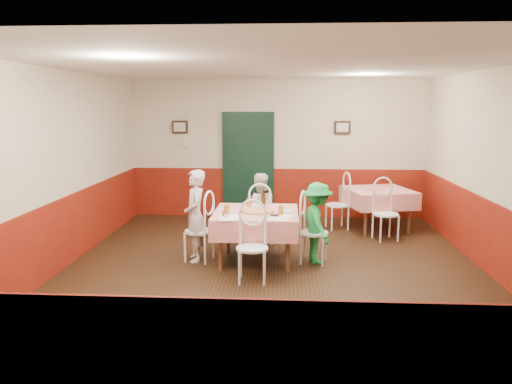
# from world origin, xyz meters

# --- Properties ---
(floor) EXTENTS (7.00, 7.00, 0.00)m
(floor) POSITION_xyz_m (0.00, 0.00, 0.00)
(floor) COLOR black
(floor) RESTS_ON ground
(ceiling) EXTENTS (7.00, 7.00, 0.00)m
(ceiling) POSITION_xyz_m (0.00, 0.00, 2.80)
(ceiling) COLOR white
(ceiling) RESTS_ON back_wall
(back_wall) EXTENTS (6.00, 0.10, 2.80)m
(back_wall) POSITION_xyz_m (0.00, 3.50, 1.40)
(back_wall) COLOR beige
(back_wall) RESTS_ON ground
(front_wall) EXTENTS (6.00, 0.10, 2.80)m
(front_wall) POSITION_xyz_m (0.00, -3.50, 1.40)
(front_wall) COLOR beige
(front_wall) RESTS_ON ground
(left_wall) EXTENTS (0.10, 7.00, 2.80)m
(left_wall) POSITION_xyz_m (-3.00, 0.00, 1.40)
(left_wall) COLOR beige
(left_wall) RESTS_ON ground
(right_wall) EXTENTS (0.10, 7.00, 2.80)m
(right_wall) POSITION_xyz_m (3.00, 0.00, 1.40)
(right_wall) COLOR beige
(right_wall) RESTS_ON ground
(wainscot_back) EXTENTS (6.00, 0.03, 1.00)m
(wainscot_back) POSITION_xyz_m (0.00, 3.48, 0.50)
(wainscot_back) COLOR maroon
(wainscot_back) RESTS_ON ground
(wainscot_front) EXTENTS (6.00, 0.03, 1.00)m
(wainscot_front) POSITION_xyz_m (0.00, -3.48, 0.50)
(wainscot_front) COLOR maroon
(wainscot_front) RESTS_ON ground
(wainscot_left) EXTENTS (0.03, 7.00, 1.00)m
(wainscot_left) POSITION_xyz_m (-2.98, 0.00, 0.50)
(wainscot_left) COLOR maroon
(wainscot_left) RESTS_ON ground
(wainscot_right) EXTENTS (0.03, 7.00, 1.00)m
(wainscot_right) POSITION_xyz_m (2.98, 0.00, 0.50)
(wainscot_right) COLOR maroon
(wainscot_right) RESTS_ON ground
(door) EXTENTS (0.96, 0.06, 2.10)m
(door) POSITION_xyz_m (-0.60, 3.45, 1.05)
(door) COLOR black
(door) RESTS_ON ground
(picture_left) EXTENTS (0.32, 0.03, 0.26)m
(picture_left) POSITION_xyz_m (-2.00, 3.45, 1.85)
(picture_left) COLOR black
(picture_left) RESTS_ON back_wall
(picture_right) EXTENTS (0.32, 0.03, 0.26)m
(picture_right) POSITION_xyz_m (1.30, 3.45, 1.85)
(picture_right) COLOR black
(picture_right) RESTS_ON back_wall
(thermostat) EXTENTS (0.10, 0.03, 0.10)m
(thermostat) POSITION_xyz_m (-1.90, 3.45, 1.50)
(thermostat) COLOR white
(thermostat) RESTS_ON back_wall
(main_table) EXTENTS (1.22, 1.22, 0.77)m
(main_table) POSITION_xyz_m (-0.26, 0.43, 0.38)
(main_table) COLOR red
(main_table) RESTS_ON ground
(second_table) EXTENTS (1.37, 1.37, 0.77)m
(second_table) POSITION_xyz_m (1.90, 2.51, 0.38)
(second_table) COLOR red
(second_table) RESTS_ON ground
(chair_left) EXTENTS (0.51, 0.51, 0.90)m
(chair_left) POSITION_xyz_m (-1.11, 0.43, 0.45)
(chair_left) COLOR white
(chair_left) RESTS_ON ground
(chair_right) EXTENTS (0.50, 0.50, 0.90)m
(chair_right) POSITION_xyz_m (0.59, 0.43, 0.45)
(chair_right) COLOR white
(chair_right) RESTS_ON ground
(chair_far) EXTENTS (0.47, 0.47, 0.90)m
(chair_far) POSITION_xyz_m (-0.26, 1.28, 0.45)
(chair_far) COLOR white
(chair_far) RESTS_ON ground
(chair_near) EXTENTS (0.43, 0.43, 0.90)m
(chair_near) POSITION_xyz_m (-0.25, -0.42, 0.45)
(chair_near) COLOR white
(chair_near) RESTS_ON ground
(chair_second_a) EXTENTS (0.51, 0.51, 0.90)m
(chair_second_a) POSITION_xyz_m (1.15, 2.51, 0.45)
(chair_second_a) COLOR white
(chair_second_a) RESTS_ON ground
(chair_second_b) EXTENTS (0.51, 0.51, 0.90)m
(chair_second_b) POSITION_xyz_m (1.90, 1.76, 0.45)
(chair_second_b) COLOR white
(chair_second_b) RESTS_ON ground
(pizza) EXTENTS (0.46, 0.46, 0.03)m
(pizza) POSITION_xyz_m (-0.23, 0.39, 0.78)
(pizza) COLOR #B74723
(pizza) RESTS_ON main_table
(plate_left) EXTENTS (0.25, 0.25, 0.01)m
(plate_left) POSITION_xyz_m (-0.70, 0.46, 0.77)
(plate_left) COLOR white
(plate_left) RESTS_ON main_table
(plate_right) EXTENTS (0.25, 0.25, 0.01)m
(plate_right) POSITION_xyz_m (0.19, 0.45, 0.77)
(plate_right) COLOR white
(plate_right) RESTS_ON main_table
(plate_far) EXTENTS (0.25, 0.25, 0.01)m
(plate_far) POSITION_xyz_m (-0.27, 0.87, 0.77)
(plate_far) COLOR white
(plate_far) RESTS_ON main_table
(glass_a) EXTENTS (0.08, 0.08, 0.14)m
(glass_a) POSITION_xyz_m (-0.66, 0.18, 0.83)
(glass_a) COLOR #BF7219
(glass_a) RESTS_ON main_table
(glass_b) EXTENTS (0.07, 0.07, 0.13)m
(glass_b) POSITION_xyz_m (0.11, 0.22, 0.83)
(glass_b) COLOR #BF7219
(glass_b) RESTS_ON main_table
(glass_c) EXTENTS (0.07, 0.07, 0.12)m
(glass_c) POSITION_xyz_m (-0.39, 0.80, 0.82)
(glass_c) COLOR #BF7219
(glass_c) RESTS_ON main_table
(beer_bottle) EXTENTS (0.07, 0.07, 0.24)m
(beer_bottle) POSITION_xyz_m (-0.17, 0.82, 0.88)
(beer_bottle) COLOR #381C0A
(beer_bottle) RESTS_ON main_table
(shaker_a) EXTENTS (0.04, 0.04, 0.09)m
(shaker_a) POSITION_xyz_m (-0.65, -0.01, 0.81)
(shaker_a) COLOR silver
(shaker_a) RESTS_ON main_table
(shaker_b) EXTENTS (0.04, 0.04, 0.09)m
(shaker_b) POSITION_xyz_m (-0.64, -0.05, 0.81)
(shaker_b) COLOR silver
(shaker_b) RESTS_ON main_table
(shaker_c) EXTENTS (0.04, 0.04, 0.09)m
(shaker_c) POSITION_xyz_m (-0.69, 0.07, 0.81)
(shaker_c) COLOR #B23319
(shaker_c) RESTS_ON main_table
(menu_left) EXTENTS (0.35, 0.44, 0.00)m
(menu_left) POSITION_xyz_m (-0.59, -0.00, 0.76)
(menu_left) COLOR white
(menu_left) RESTS_ON main_table
(menu_right) EXTENTS (0.38, 0.45, 0.00)m
(menu_right) POSITION_xyz_m (0.10, 0.06, 0.76)
(menu_right) COLOR white
(menu_right) RESTS_ON main_table
(wallet) EXTENTS (0.11, 0.09, 0.02)m
(wallet) POSITION_xyz_m (0.02, 0.13, 0.77)
(wallet) COLOR black
(wallet) RESTS_ON main_table
(diner_left) EXTENTS (0.44, 0.56, 1.37)m
(diner_left) POSITION_xyz_m (-1.16, 0.43, 0.68)
(diner_left) COLOR gray
(diner_left) RESTS_ON ground
(diner_far) EXTENTS (0.64, 0.53, 1.20)m
(diner_far) POSITION_xyz_m (-0.26, 1.33, 0.60)
(diner_far) COLOR gray
(diner_far) RESTS_ON ground
(diner_right) EXTENTS (0.61, 0.85, 1.20)m
(diner_right) POSITION_xyz_m (0.64, 0.43, 0.60)
(diner_right) COLOR gray
(diner_right) RESTS_ON ground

